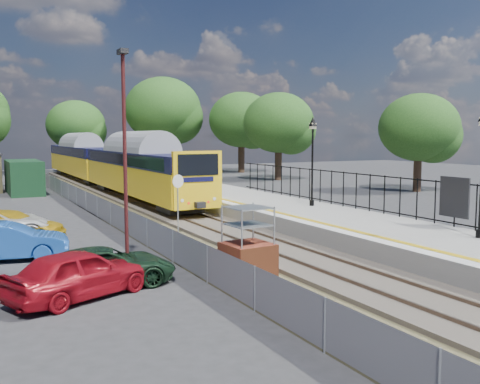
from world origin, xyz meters
TOP-DOWN VIEW (x-y plane):
  - ground at (0.00, 0.00)m, footprint 120.00×120.00m
  - track_bed at (-0.47, 9.67)m, footprint 5.90×80.00m
  - platform at (4.20, 8.00)m, footprint 5.00×70.00m
  - platform_edge at (2.14, 8.00)m, footprint 0.90×70.00m
  - victorian_lamp_north at (5.30, 6.00)m, footprint 0.44×0.44m
  - palisade_fence at (6.55, 2.24)m, footprint 0.12×26.00m
  - wire_fence at (-4.20, 12.00)m, footprint 0.06×52.00m
  - tree_line at (1.40, 42.00)m, footprint 56.80×43.80m
  - train at (0.00, 29.03)m, footprint 2.82×40.83m
  - brick_plinth at (-2.74, -1.92)m, footprint 1.53×1.53m
  - speed_sign at (-2.50, 4.91)m, footprint 0.56×0.19m
  - carpark_lamp at (-6.19, -0.20)m, footprint 0.25×0.50m
  - car_green at (-7.02, -0.81)m, footprint 4.31×2.18m
  - car_red at (-7.97, -1.76)m, footprint 4.47×3.17m
  - car_blue at (-9.37, 4.12)m, footprint 4.38×2.23m
  - car_yellow at (-9.02, 7.91)m, footprint 4.96×3.43m

SIDE VIEW (x-z plane):
  - ground at x=0.00m, z-range 0.00..0.00m
  - track_bed at x=-0.47m, z-range -0.05..0.24m
  - platform at x=4.20m, z-range 0.00..0.90m
  - car_green at x=-7.02m, z-range 0.00..1.17m
  - wire_fence at x=-4.20m, z-range 0.00..1.20m
  - car_yellow at x=-9.02m, z-range 0.00..1.33m
  - car_blue at x=-9.37m, z-range 0.00..1.38m
  - car_red at x=-7.97m, z-range 0.00..1.41m
  - platform_edge at x=2.14m, z-range 0.90..0.91m
  - brick_plinth at x=-2.74m, z-range -0.05..2.26m
  - palisade_fence at x=6.55m, z-range 0.84..2.84m
  - speed_sign at x=-2.50m, z-range 0.52..3.38m
  - train at x=0.00m, z-range 0.59..4.09m
  - carpark_lamp at x=-6.19m, z-range 0.49..7.65m
  - victorian_lamp_north at x=5.30m, z-range 2.00..6.60m
  - tree_line at x=1.40m, z-range 0.67..12.55m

